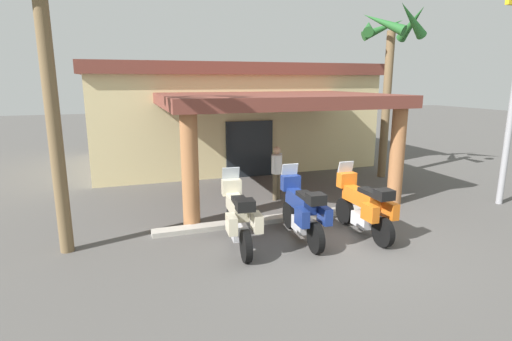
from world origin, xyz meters
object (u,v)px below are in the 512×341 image
object	(u,v)px
motorcycle_blue	(303,210)
motorcycle_orange	(364,206)
motorcycle_cream	(238,216)
pedestrian	(277,169)
motel_building	(226,113)
palm_tree_near_portico	(390,51)

from	to	relation	value
motorcycle_blue	motorcycle_orange	distance (m)	1.50
motorcycle_cream	pedestrian	size ratio (longest dim) A/B	1.35
motorcycle_orange	motel_building	bearing A→B (deg)	3.36
motorcycle_cream	pedestrian	distance (m)	3.74
motel_building	motorcycle_cream	world-z (taller)	motel_building
motorcycle_blue	palm_tree_near_portico	size ratio (longest dim) A/B	0.36
palm_tree_near_portico	pedestrian	bearing A→B (deg)	-163.35
motorcycle_orange	palm_tree_near_portico	xyz separation A→B (m)	(4.06, 4.80, 3.89)
motorcycle_cream	pedestrian	bearing A→B (deg)	-29.52
motorcycle_orange	palm_tree_near_portico	world-z (taller)	palm_tree_near_portico
motorcycle_orange	palm_tree_near_portico	bearing A→B (deg)	-40.41
motel_building	motorcycle_blue	bearing A→B (deg)	-94.60
motorcycle_cream	motorcycle_blue	distance (m)	1.49
motel_building	pedestrian	world-z (taller)	motel_building
motorcycle_cream	motorcycle_blue	world-z (taller)	same
motorcycle_cream	motorcycle_orange	bearing A→B (deg)	-89.87
motel_building	pedestrian	size ratio (longest dim) A/B	7.53
motorcycle_orange	pedestrian	distance (m)	3.45
motel_building	motorcycle_cream	size ratio (longest dim) A/B	5.59
motorcycle_blue	palm_tree_near_portico	distance (m)	8.19
motorcycle_cream	palm_tree_near_portico	world-z (taller)	palm_tree_near_portico
motorcycle_cream	pedestrian	world-z (taller)	pedestrian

